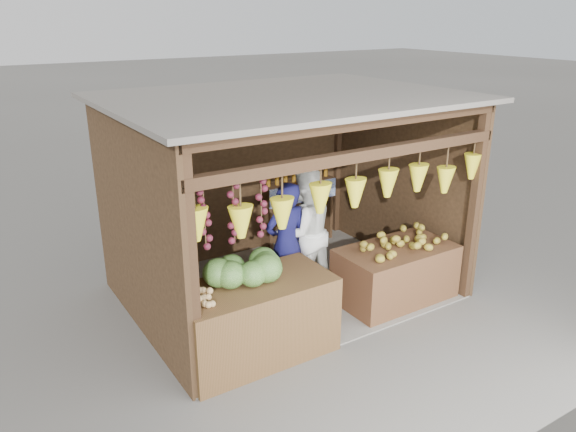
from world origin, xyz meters
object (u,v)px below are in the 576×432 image
object	(u,v)px
counter_left	(255,320)
man_standing	(286,244)
counter_right	(395,274)
woman_standing	(304,232)
vendor_seated	(152,260)

from	to	relation	value
counter_left	man_standing	bearing A→B (deg)	42.02
counter_right	woman_standing	distance (m)	1.32
counter_left	vendor_seated	bearing A→B (deg)	117.48
counter_right	vendor_seated	distance (m)	3.12
counter_right	man_standing	bearing A→B (deg)	149.93
man_standing	woman_standing	bearing A→B (deg)	-160.28
man_standing	vendor_seated	bearing A→B (deg)	-14.49
counter_right	man_standing	world-z (taller)	man_standing
counter_left	woman_standing	size ratio (longest dim) A/B	0.99
counter_right	vendor_seated	size ratio (longest dim) A/B	1.54
woman_standing	vendor_seated	bearing A→B (deg)	-8.73
woman_standing	vendor_seated	distance (m)	2.00
counter_left	vendor_seated	size ratio (longest dim) A/B	1.73
counter_left	man_standing	size ratio (longest dim) A/B	1.05
counter_left	woman_standing	distance (m)	1.69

